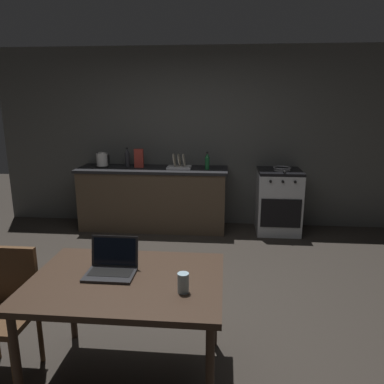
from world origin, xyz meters
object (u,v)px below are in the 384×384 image
object	(u,v)px
bottle	(207,161)
dish_rack	(179,165)
stove_oven	(278,201)
drinking_glass	(183,283)
chair	(5,304)
frying_pan	(282,169)
laptop	(112,267)
cereal_box	(139,158)
dining_table	(127,288)
bottle_b	(127,158)
electric_kettle	(102,160)

from	to	relation	value
bottle	dish_rack	xyz separation A→B (m)	(-0.40, 0.05, -0.07)
stove_oven	bottle	size ratio (longest dim) A/B	3.63
bottle	drinking_glass	bearing A→B (deg)	-89.65
chair	frying_pan	xyz separation A→B (m)	(2.26, 3.04, 0.42)
stove_oven	drinking_glass	distance (m)	3.38
laptop	cereal_box	bearing A→B (deg)	110.57
dining_table	chair	size ratio (longest dim) A/B	1.41
chair	dish_rack	bearing A→B (deg)	71.71
stove_oven	bottle_b	size ratio (longest dim) A/B	3.25
dining_table	bottle_b	world-z (taller)	bottle_b
bottle_b	dish_rack	bearing A→B (deg)	-5.88
dining_table	chair	bearing A→B (deg)	179.77
laptop	electric_kettle	distance (m)	3.20
dish_rack	cereal_box	bearing A→B (deg)	178.06
dining_table	chair	distance (m)	0.87
bottle_b	electric_kettle	bearing A→B (deg)	-167.19
drinking_glass	dish_rack	world-z (taller)	dish_rack
dining_table	electric_kettle	size ratio (longest dim) A/B	5.71
laptop	bottle_b	distance (m)	3.18
frying_pan	cereal_box	size ratio (longest dim) A/B	1.54
electric_kettle	dining_table	bearing A→B (deg)	-69.22
stove_oven	bottle	bearing A→B (deg)	-177.33
frying_pan	bottle_b	size ratio (longest dim) A/B	1.49
chair	electric_kettle	xyz separation A→B (m)	(-0.32, 3.07, 0.50)
frying_pan	cereal_box	bearing A→B (deg)	178.62
bottle	drinking_glass	world-z (taller)	bottle
laptop	electric_kettle	bearing A→B (deg)	120.23
drinking_glass	cereal_box	xyz separation A→B (m)	(-1.01, 3.23, 0.24)
drinking_glass	stove_oven	bearing A→B (deg)	72.70
bottle	cereal_box	size ratio (longest dim) A/B	0.92
chair	frying_pan	bearing A→B (deg)	49.92
stove_oven	laptop	xyz separation A→B (m)	(-1.50, -3.01, 0.33)
electric_kettle	bottle	world-z (taller)	bottle
laptop	bottle_b	xyz separation A→B (m)	(-0.70, 3.09, 0.25)
dining_table	cereal_box	xyz separation A→B (m)	(-0.63, 3.09, 0.37)
bottle	cereal_box	xyz separation A→B (m)	(-0.99, 0.07, 0.02)
bottle	chair	bearing A→B (deg)	-111.95
dining_table	drinking_glass	size ratio (longest dim) A/B	10.21
stove_oven	cereal_box	world-z (taller)	cereal_box
dining_table	drinking_glass	xyz separation A→B (m)	(0.39, -0.14, 0.13)
frying_pan	bottle_b	distance (m)	2.23
electric_kettle	cereal_box	distance (m)	0.54
frying_pan	cereal_box	xyz separation A→B (m)	(-2.04, 0.05, 0.11)
laptop	frying_pan	size ratio (longest dim) A/B	0.77
chair	bottle	distance (m)	3.29
dining_table	electric_kettle	xyz separation A→B (m)	(-1.17, 3.07, 0.34)
laptop	bottle	size ratio (longest dim) A/B	1.29
chair	stove_oven	bearing A→B (deg)	50.45
bottle	stove_oven	bearing A→B (deg)	2.67
frying_pan	bottle_b	bearing A→B (deg)	177.20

